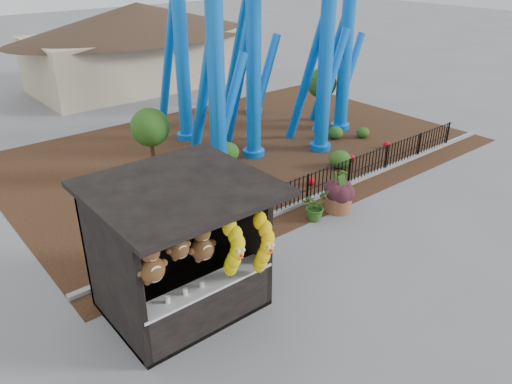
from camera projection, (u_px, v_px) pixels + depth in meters
ground at (312, 278)px, 12.38m from camera, size 120.00×120.00×0.00m
mulch_bed at (241, 149)px, 20.19m from camera, size 18.00×12.00×0.02m
curb at (333, 190)px, 16.70m from camera, size 18.00×0.18×0.12m
prize_booth at (185, 254)px, 10.60m from camera, size 3.50×3.40×3.12m
picket_fence at (352, 171)px, 17.02m from camera, size 12.20×0.06×1.00m
terracotta_planter at (338, 202)px, 15.44m from camera, size 0.93×0.93×0.56m
planter_foliage at (340, 185)px, 15.17m from camera, size 0.70×0.70×0.64m
potted_plant at (315, 206)px, 14.87m from camera, size 1.02×0.96×0.91m
landscaping at (284, 154)px, 18.88m from camera, size 8.44×4.12×0.75m
pavilion at (139, 31)px, 28.29m from camera, size 15.00×15.00×4.80m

